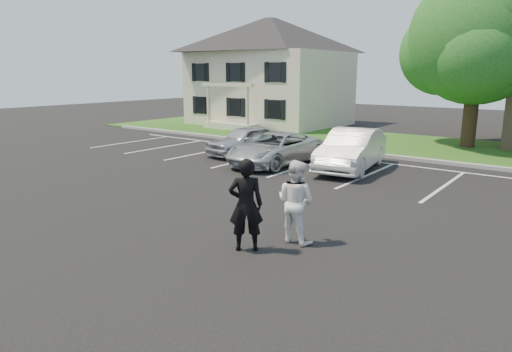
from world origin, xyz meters
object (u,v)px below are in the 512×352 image
at_px(man_black_suit, 246,205).
at_px(man_white_shirt, 296,201).
at_px(car_white_sedan, 352,150).
at_px(car_silver_west, 246,140).
at_px(house, 270,72).
at_px(tree, 481,40).
at_px(car_silver_minivan, 275,149).

distance_m(man_black_suit, man_white_shirt, 1.22).
relative_size(man_white_shirt, car_white_sedan, 0.39).
distance_m(man_white_shirt, car_silver_west, 11.40).
relative_size(house, man_black_suit, 5.04).
bearing_deg(house, tree, -10.85).
height_order(man_white_shirt, car_silver_minivan, man_white_shirt).
bearing_deg(car_silver_minivan, man_white_shirt, -50.77).
relative_size(house, car_white_sedan, 2.11).
xyz_separation_m(house, car_silver_west, (6.59, -11.25, -3.14)).
distance_m(man_white_shirt, car_silver_minivan, 9.04).
bearing_deg(man_black_suit, house, -96.55).
bearing_deg(car_silver_minivan, tree, 61.37).
bearing_deg(car_silver_west, tree, 58.94).
distance_m(man_black_suit, car_white_sedan, 9.37).
xyz_separation_m(tree, car_white_sedan, (-2.54, -8.57, -4.55)).
distance_m(tree, man_black_suit, 18.28).
xyz_separation_m(tree, car_silver_minivan, (-5.57, -9.51, -4.68)).
bearing_deg(tree, man_black_suit, -92.12).
bearing_deg(house, car_silver_minivan, -53.83).
distance_m(tree, man_white_shirt, 17.24).
relative_size(house, tree, 1.17).
height_order(house, car_silver_west, house).
distance_m(tree, car_white_sedan, 10.03).
distance_m(car_silver_west, car_white_sedan, 5.44).
height_order(house, car_white_sedan, house).
xyz_separation_m(man_white_shirt, car_silver_west, (-7.90, 8.22, -0.27)).
height_order(tree, car_silver_west, tree).
distance_m(car_silver_west, car_silver_minivan, 2.62).
relative_size(house, man_white_shirt, 5.41).
bearing_deg(car_silver_west, car_white_sedan, 11.00).
height_order(house, man_black_suit, house).
xyz_separation_m(house, tree, (14.56, -2.79, 1.52)).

